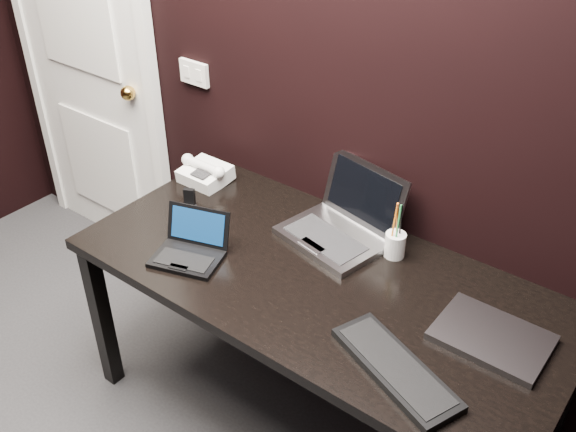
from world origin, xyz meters
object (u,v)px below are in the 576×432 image
Objects in this scene: mobile_phone at (189,202)px; desk_phone at (205,173)px; closed_laptop at (492,337)px; netbook at (190,249)px; door at (85,55)px; pen_cup at (395,244)px; ext_keyboard at (395,368)px; desk at (317,292)px; silver_laptop at (340,226)px.

desk_phone is at bearing 117.30° from mobile_phone.
closed_laptop is at bearing 1.57° from mobile_phone.
netbook reaches higher than desk_phone.
netbook is at bearing -24.61° from door.
pen_cup is at bearing 15.85° from mobile_phone.
ext_keyboard is 1.09m from mobile_phone.
pen_cup is at bearing -3.99° from door.
door is at bearing 167.18° from desk.
closed_laptop is (2.24, -0.31, -0.29)m from door.
mobile_phone is (0.10, -0.19, -0.01)m from desk_phone.
desk_phone is 1.06× the size of pen_cup.
desk_phone is at bearing 159.08° from ext_keyboard.
silver_laptop reaches higher than closed_laptop.
netbook reaches higher than closed_laptop.
mobile_phone is (-1.22, -0.03, 0.02)m from closed_laptop.
door is 1.11m from mobile_phone.
closed_laptop is at bearing 14.00° from netbook.
door reaches higher than desk.
netbook is 1.26× the size of desk_phone.
door is 1.26× the size of desk.
desk_phone is at bearing 173.21° from closed_laptop.
netbook is 0.55m from silver_laptop.
netbook is 0.64× the size of ext_keyboard.
mobile_phone reaches higher than ext_keyboard.
closed_laptop is at bearing 59.55° from ext_keyboard.
desk is 3.79× the size of ext_keyboard.
silver_laptop is (0.35, 0.42, 0.02)m from netbook.
silver_laptop is at bearing 19.68° from mobile_phone.
desk is at bearing -16.62° from desk_phone.
silver_laptop is at bearing -174.86° from pen_cup.
netbook is at bearing 177.72° from ext_keyboard.
pen_cup reaches higher than desk_phone.
silver_laptop is at bearing 105.34° from desk.
door is at bearing 174.77° from silver_laptop.
silver_laptop is 0.67m from desk_phone.
desk_phone is (-0.67, -0.01, -0.01)m from silver_laptop.
ext_keyboard is (0.84, -0.03, -0.02)m from netbook.
door is at bearing 170.28° from desk_phone.
mobile_phone is (1.02, -0.35, -0.27)m from door.
ext_keyboard is at bearing -20.92° from desk_phone.
silver_laptop is 1.96× the size of pen_cup.
pen_cup is (0.57, 0.44, 0.02)m from netbook.
ext_keyboard is (0.49, -0.45, -0.03)m from silver_laptop.
door reaches higher than closed_laptop.
desk_phone is 0.22m from mobile_phone.
silver_laptop is 0.60m from mobile_phone.
netbook is 1.34× the size of pen_cup.
ext_keyboard is 1.24m from desk_phone.
netbook is (1.24, -0.57, -0.27)m from door.
desk is at bearing -74.66° from silver_laptop.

